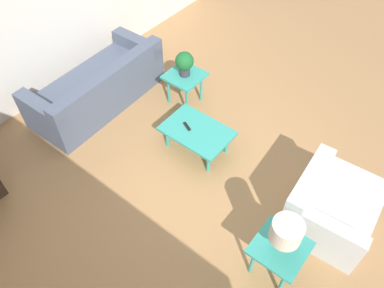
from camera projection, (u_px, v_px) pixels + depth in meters
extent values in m
plane|color=#A87A4C|center=(214.00, 166.00, 5.12)|extent=(14.00, 14.00, 0.00)
cube|color=silver|center=(46.00, 4.00, 5.35)|extent=(0.12, 7.20, 2.70)
cube|color=#4C566B|center=(98.00, 90.00, 5.82)|extent=(0.98, 2.16, 0.45)
cube|color=#4C566B|center=(110.00, 80.00, 5.39)|extent=(0.26, 2.14, 0.32)
cube|color=#4C566B|center=(137.00, 44.00, 6.09)|extent=(0.93, 0.23, 0.21)
cube|color=#4C566B|center=(41.00, 110.00, 5.07)|extent=(0.93, 0.23, 0.21)
cube|color=silver|center=(331.00, 214.00, 4.40)|extent=(0.96, 1.03, 0.41)
cube|color=silver|center=(310.00, 182.00, 4.26)|extent=(0.26, 0.98, 0.31)
cube|color=silver|center=(325.00, 227.00, 3.95)|extent=(0.91, 0.22, 0.20)
cube|color=silver|center=(351.00, 176.00, 4.39)|extent=(0.91, 0.22, 0.20)
cube|color=teal|center=(197.00, 131.00, 5.06)|extent=(0.92, 0.63, 0.04)
cylinder|color=teal|center=(227.00, 144.00, 5.17)|extent=(0.05, 0.05, 0.34)
cylinder|color=teal|center=(186.00, 121.00, 5.46)|extent=(0.05, 0.05, 0.34)
cylinder|color=teal|center=(208.00, 162.00, 4.95)|extent=(0.05, 0.05, 0.34)
cylinder|color=teal|center=(167.00, 137.00, 5.24)|extent=(0.05, 0.05, 0.34)
cube|color=teal|center=(185.00, 76.00, 5.60)|extent=(0.53, 0.53, 0.04)
cylinder|color=teal|center=(201.00, 88.00, 5.82)|extent=(0.04, 0.04, 0.50)
cylinder|color=teal|center=(183.00, 79.00, 5.97)|extent=(0.04, 0.04, 0.50)
cylinder|color=teal|center=(187.00, 100.00, 5.64)|extent=(0.04, 0.04, 0.50)
cylinder|color=teal|center=(169.00, 91.00, 5.78)|extent=(0.04, 0.04, 0.50)
cube|color=teal|center=(280.00, 248.00, 3.79)|extent=(0.53, 0.53, 0.04)
cylinder|color=teal|center=(299.00, 256.00, 4.01)|extent=(0.04, 0.04, 0.50)
cylinder|color=teal|center=(270.00, 237.00, 4.15)|extent=(0.04, 0.04, 0.50)
cylinder|color=teal|center=(282.00, 282.00, 3.82)|extent=(0.04, 0.04, 0.50)
cylinder|color=teal|center=(252.00, 262.00, 3.97)|extent=(0.04, 0.04, 0.50)
cylinder|color=#333338|center=(185.00, 71.00, 5.54)|extent=(0.16, 0.16, 0.13)
sphere|color=#195B28|center=(184.00, 61.00, 5.40)|extent=(0.27, 0.27, 0.27)
cylinder|color=#997F4C|center=(282.00, 242.00, 3.69)|extent=(0.10, 0.10, 0.21)
cylinder|color=beige|center=(287.00, 231.00, 3.53)|extent=(0.31, 0.31, 0.24)
cube|color=black|center=(187.00, 126.00, 5.08)|extent=(0.16, 0.10, 0.02)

